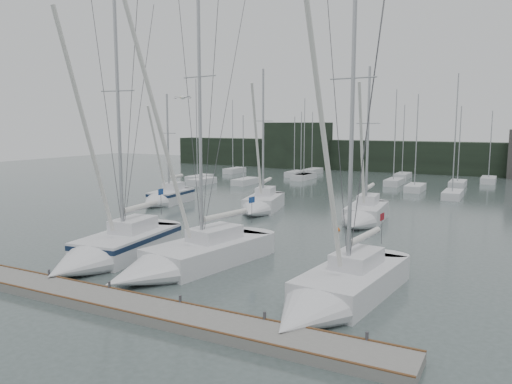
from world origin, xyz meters
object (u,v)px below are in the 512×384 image
at_px(sailboat_near_left, 108,251).
at_px(sailboat_near_right, 332,295).
at_px(sailboat_mid_c, 363,216).
at_px(buoy_b, 337,230).
at_px(buoy_a, 255,234).
at_px(sailboat_near_center, 178,262).
at_px(sailboat_mid_b, 260,206).
at_px(sailboat_mid_a, 164,198).

height_order(sailboat_near_left, sailboat_near_right, sailboat_near_right).
distance_m(sailboat_near_left, sailboat_mid_c, 20.03).
height_order(sailboat_near_left, buoy_b, sailboat_near_left).
relative_size(sailboat_mid_c, buoy_a, 21.86).
xyz_separation_m(sailboat_near_center, sailboat_mid_b, (-4.39, 18.04, 0.02)).
height_order(sailboat_mid_b, buoy_a, sailboat_mid_b).
bearing_deg(sailboat_mid_a, sailboat_near_center, -56.36).
height_order(sailboat_mid_a, buoy_b, sailboat_mid_a).
bearing_deg(buoy_a, sailboat_near_center, -86.51).
distance_m(sailboat_near_left, sailboat_near_right, 13.70).
bearing_deg(sailboat_mid_a, sailboat_near_right, -44.53).
relative_size(sailboat_near_left, buoy_b, 33.35).
xyz_separation_m(sailboat_mid_c, buoy_b, (-1.05, -3.13, -0.64)).
height_order(sailboat_mid_a, buoy_a, sailboat_mid_a).
bearing_deg(sailboat_mid_a, buoy_a, -34.59).
height_order(sailboat_near_center, sailboat_mid_c, sailboat_near_center).
distance_m(sailboat_near_left, buoy_b, 16.81).
distance_m(sailboat_near_left, sailboat_mid_b, 18.35).
height_order(sailboat_near_center, sailboat_near_right, sailboat_near_center).
bearing_deg(sailboat_near_left, sailboat_mid_c, 54.15).
xyz_separation_m(sailboat_mid_a, buoy_b, (18.80, -3.60, -0.62)).
bearing_deg(sailboat_mid_c, sailboat_near_left, -123.81).
bearing_deg(sailboat_near_right, sailboat_near_left, -177.12).
bearing_deg(sailboat_near_left, sailboat_near_center, -2.59).
bearing_deg(sailboat_near_left, sailboat_mid_b, 82.74).
bearing_deg(sailboat_near_center, sailboat_mid_b, 114.29).
height_order(sailboat_near_center, buoy_b, sailboat_near_center).
height_order(sailboat_mid_c, buoy_b, sailboat_mid_c).
bearing_deg(sailboat_near_right, sailboat_mid_a, 147.96).
xyz_separation_m(sailboat_near_right, sailboat_mid_c, (-3.81, 18.25, 0.05)).
xyz_separation_m(sailboat_near_center, sailboat_mid_c, (5.18, 17.12, 0.04)).
bearing_deg(sailboat_near_left, sailboat_near_right, -9.77).
height_order(buoy_a, buoy_b, buoy_a).
height_order(sailboat_near_left, sailboat_mid_a, sailboat_near_left).
xyz_separation_m(sailboat_near_center, buoy_b, (4.13, 13.99, -0.60)).
distance_m(sailboat_near_center, sailboat_near_right, 9.06).
relative_size(sailboat_near_left, sailboat_near_right, 0.99).
bearing_deg(sailboat_near_left, buoy_b, 52.02).
relative_size(sailboat_near_center, sailboat_near_right, 1.06).
xyz_separation_m(buoy_a, buoy_b, (4.74, 4.00, 0.00)).
relative_size(buoy_a, buoy_b, 1.21).
bearing_deg(sailboat_mid_c, buoy_b, -112.87).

